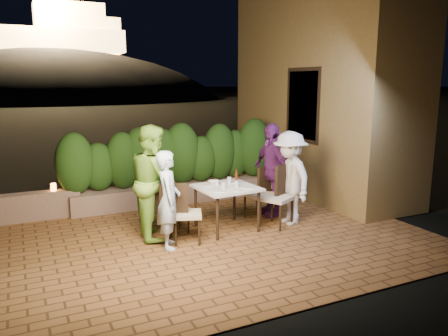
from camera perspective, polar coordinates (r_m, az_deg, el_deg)
ground at (r=7.13m, az=-1.87°, el=-9.36°), size 400.00×400.00×0.00m
terrace_floor at (r=7.58m, az=-3.39°, el=-8.54°), size 7.00×6.00×0.15m
building_wall at (r=10.25m, az=12.44°, el=11.05°), size 1.60×5.00×5.00m
window_pane at (r=9.40m, az=10.38°, el=8.08°), size 0.08×1.00×1.40m
window_frame at (r=9.39m, az=10.33°, el=8.08°), size 0.06×1.15×1.55m
planter at (r=9.18m, az=-6.47°, el=-3.26°), size 4.20×0.55×0.40m
hedge at (r=9.02m, az=-6.58°, el=1.35°), size 4.00×0.70×1.10m
parapet at (r=8.72m, az=-25.53°, el=-4.76°), size 2.20×0.30×0.50m
hill at (r=66.60m, az=-21.31°, el=4.86°), size 52.00×40.00×22.00m
fortress at (r=66.77m, az=-22.23°, el=17.31°), size 26.00×8.00×8.00m
dining_table at (r=7.45m, az=0.33°, el=-5.24°), size 1.02×1.02×0.75m
plate_nw at (r=7.03m, az=-0.43°, el=-3.02°), size 0.21×0.21×0.01m
plate_sw at (r=7.41m, az=-2.16°, el=-2.28°), size 0.20×0.20×0.01m
plate_ne at (r=7.28m, az=3.06°, el=-2.53°), size 0.24×0.24×0.01m
plate_se at (r=7.65m, az=1.52°, el=-1.84°), size 0.23×0.23×0.01m
plate_centre at (r=7.37m, az=0.28°, el=-2.34°), size 0.21×0.21×0.01m
plate_front at (r=7.06m, az=1.90°, el=-2.97°), size 0.20×0.20×0.01m
glass_nw at (r=7.16m, az=-0.05°, el=-2.33°), size 0.06×0.06×0.11m
glass_sw at (r=7.41m, az=-0.94°, el=-1.92°), size 0.06×0.06×0.10m
glass_ne at (r=7.29m, az=1.66°, el=-2.10°), size 0.06×0.06×0.11m
glass_se at (r=7.54m, az=0.71°, el=-1.63°), size 0.07×0.07×0.12m
beer_bottle at (r=7.43m, az=1.61°, el=-1.20°), size 0.05×0.05×0.27m
bowl at (r=7.56m, az=-1.36°, el=-1.86°), size 0.21×0.21×0.05m
chair_left_front at (r=6.86m, az=-4.84°, el=-5.84°), size 0.57×0.57×0.95m
chair_left_back at (r=7.32m, az=-6.45°, el=-5.13°), size 0.45×0.45×0.87m
chair_right_front at (r=7.62m, az=6.86°, el=-3.72°), size 0.66×0.66×1.06m
chair_right_back at (r=8.06m, az=4.56°, el=-3.28°), size 0.56×0.56×0.94m
diner_blue at (r=6.60m, az=-7.28°, el=-4.14°), size 0.50×0.62×1.49m
diner_green at (r=7.06m, az=-9.16°, el=-1.77°), size 0.79×0.96×1.83m
diner_white at (r=7.73m, az=8.56°, el=-1.32°), size 0.65×1.08×1.65m
diner_purple at (r=8.18m, az=6.18°, el=-0.23°), size 0.47×1.04×1.74m
parapet_lamp at (r=8.65m, az=-21.39°, el=-2.35°), size 0.10×0.10×0.14m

